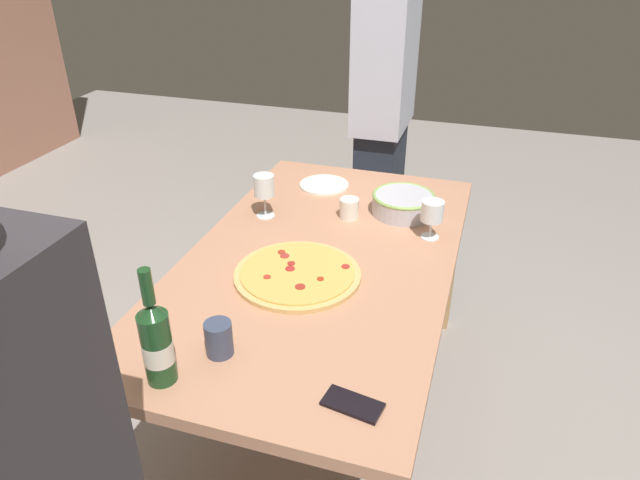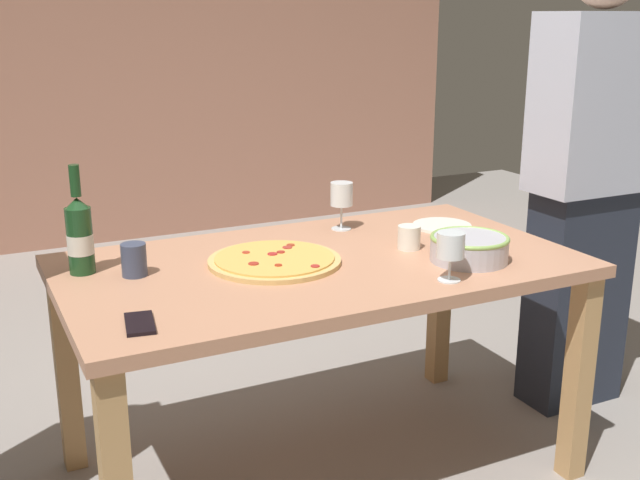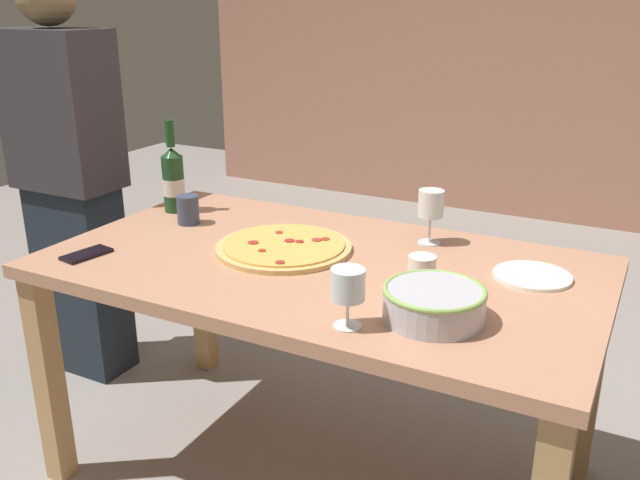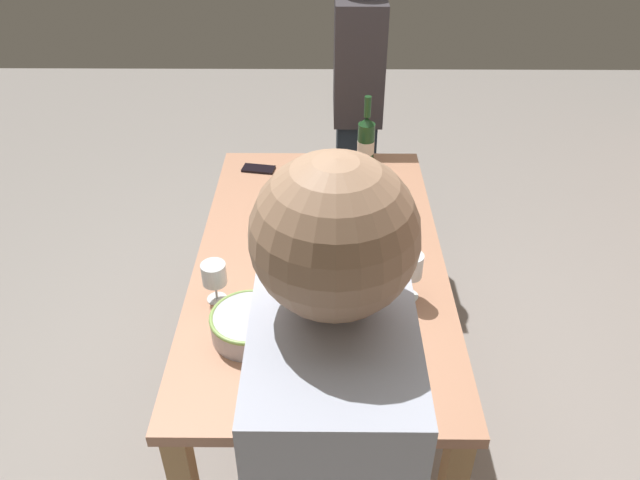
{
  "view_description": "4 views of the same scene",
  "coord_description": "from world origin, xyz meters",
  "px_view_note": "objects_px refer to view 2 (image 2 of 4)",
  "views": [
    {
      "loc": [
        -1.62,
        -0.51,
        1.77
      ],
      "look_at": [
        0.0,
        0.0,
        0.82
      ],
      "focal_mm": 32.3,
      "sensor_mm": 36.0,
      "label": 1
    },
    {
      "loc": [
        -1.02,
        -2.09,
        1.49
      ],
      "look_at": [
        0.0,
        0.0,
        0.82
      ],
      "focal_mm": 43.49,
      "sensor_mm": 36.0,
      "label": 2
    },
    {
      "loc": [
        0.86,
        -1.64,
        1.48
      ],
      "look_at": [
        0.0,
        0.0,
        0.82
      ],
      "focal_mm": 38.28,
      "sensor_mm": 36.0,
      "label": 3
    },
    {
      "loc": [
        1.8,
        0.01,
        2.1
      ],
      "look_at": [
        0.0,
        0.0,
        0.82
      ],
      "focal_mm": 34.5,
      "sensor_mm": 36.0,
      "label": 4
    }
  ],
  "objects_px": {
    "dining_table": "(320,288)",
    "person_host": "(587,183)",
    "cup_amber": "(409,237)",
    "pizza": "(275,260)",
    "wine_bottle": "(80,234)",
    "wine_glass_by_bottle": "(451,248)",
    "cell_phone": "(140,323)",
    "serving_bowl": "(469,247)",
    "cup_ceramic": "(134,260)",
    "side_plate": "(442,226)",
    "wine_glass_near_pizza": "(341,197)"
  },
  "relations": [
    {
      "from": "dining_table",
      "to": "person_host",
      "type": "bearing_deg",
      "value": 1.44
    },
    {
      "from": "dining_table",
      "to": "person_host",
      "type": "distance_m",
      "value": 1.15
    },
    {
      "from": "dining_table",
      "to": "cup_amber",
      "type": "relative_size",
      "value": 20.37
    },
    {
      "from": "pizza",
      "to": "wine_bottle",
      "type": "distance_m",
      "value": 0.59
    },
    {
      "from": "wine_glass_by_bottle",
      "to": "cell_phone",
      "type": "relative_size",
      "value": 1.01
    },
    {
      "from": "serving_bowl",
      "to": "cup_amber",
      "type": "relative_size",
      "value": 3.14
    },
    {
      "from": "pizza",
      "to": "serving_bowl",
      "type": "distance_m",
      "value": 0.61
    },
    {
      "from": "serving_bowl",
      "to": "cup_ceramic",
      "type": "xyz_separation_m",
      "value": [
        -0.97,
        0.32,
        0.0
      ]
    },
    {
      "from": "pizza",
      "to": "cell_phone",
      "type": "height_order",
      "value": "pizza"
    },
    {
      "from": "cup_amber",
      "to": "cell_phone",
      "type": "bearing_deg",
      "value": -164.54
    },
    {
      "from": "dining_table",
      "to": "side_plate",
      "type": "bearing_deg",
      "value": 15.74
    },
    {
      "from": "pizza",
      "to": "wine_glass_by_bottle",
      "type": "xyz_separation_m",
      "value": [
        0.39,
        -0.37,
        0.09
      ]
    },
    {
      "from": "dining_table",
      "to": "person_host",
      "type": "height_order",
      "value": "person_host"
    },
    {
      "from": "serving_bowl",
      "to": "person_host",
      "type": "relative_size",
      "value": 0.14
    },
    {
      "from": "wine_bottle",
      "to": "wine_glass_near_pizza",
      "type": "height_order",
      "value": "wine_bottle"
    },
    {
      "from": "wine_glass_near_pizza",
      "to": "cup_amber",
      "type": "xyz_separation_m",
      "value": [
        0.09,
        -0.31,
        -0.08
      ]
    },
    {
      "from": "cup_ceramic",
      "to": "side_plate",
      "type": "xyz_separation_m",
      "value": [
        1.13,
        0.06,
        -0.04
      ]
    },
    {
      "from": "cup_ceramic",
      "to": "side_plate",
      "type": "distance_m",
      "value": 1.14
    },
    {
      "from": "wine_glass_near_pizza",
      "to": "person_host",
      "type": "height_order",
      "value": "person_host"
    },
    {
      "from": "dining_table",
      "to": "wine_bottle",
      "type": "relative_size",
      "value": 4.88
    },
    {
      "from": "serving_bowl",
      "to": "wine_glass_near_pizza",
      "type": "relative_size",
      "value": 1.44
    },
    {
      "from": "wine_bottle",
      "to": "cell_phone",
      "type": "bearing_deg",
      "value": -83.5
    },
    {
      "from": "cup_ceramic",
      "to": "person_host",
      "type": "xyz_separation_m",
      "value": [
        1.69,
        -0.08,
        0.09
      ]
    },
    {
      "from": "wine_glass_near_pizza",
      "to": "side_plate",
      "type": "bearing_deg",
      "value": -21.34
    },
    {
      "from": "serving_bowl",
      "to": "wine_glass_by_bottle",
      "type": "height_order",
      "value": "wine_glass_by_bottle"
    },
    {
      "from": "serving_bowl",
      "to": "cup_amber",
      "type": "xyz_separation_m",
      "value": [
        -0.1,
        0.19,
        -0.01
      ]
    },
    {
      "from": "dining_table",
      "to": "cup_ceramic",
      "type": "xyz_separation_m",
      "value": [
        -0.56,
        0.11,
        0.14
      ]
    },
    {
      "from": "side_plate",
      "to": "cell_phone",
      "type": "distance_m",
      "value": 1.29
    },
    {
      "from": "wine_glass_by_bottle",
      "to": "cup_ceramic",
      "type": "distance_m",
      "value": 0.93
    },
    {
      "from": "wine_glass_near_pizza",
      "to": "serving_bowl",
      "type": "bearing_deg",
      "value": -69.96
    },
    {
      "from": "wine_bottle",
      "to": "wine_glass_by_bottle",
      "type": "xyz_separation_m",
      "value": [
        0.94,
        -0.54,
        -0.02
      ]
    },
    {
      "from": "dining_table",
      "to": "cell_phone",
      "type": "relative_size",
      "value": 11.11
    },
    {
      "from": "person_host",
      "to": "side_plate",
      "type": "bearing_deg",
      "value": -14.94
    },
    {
      "from": "pizza",
      "to": "cup_ceramic",
      "type": "distance_m",
      "value": 0.43
    },
    {
      "from": "cup_ceramic",
      "to": "pizza",
      "type": "bearing_deg",
      "value": -9.9
    },
    {
      "from": "dining_table",
      "to": "serving_bowl",
      "type": "bearing_deg",
      "value": -27.02
    },
    {
      "from": "dining_table",
      "to": "cup_ceramic",
      "type": "relative_size",
      "value": 16.3
    },
    {
      "from": "serving_bowl",
      "to": "cell_phone",
      "type": "relative_size",
      "value": 1.71
    },
    {
      "from": "cup_ceramic",
      "to": "side_plate",
      "type": "relative_size",
      "value": 0.46
    },
    {
      "from": "cell_phone",
      "to": "person_host",
      "type": "distance_m",
      "value": 1.8
    },
    {
      "from": "cup_amber",
      "to": "person_host",
      "type": "height_order",
      "value": "person_host"
    },
    {
      "from": "pizza",
      "to": "person_host",
      "type": "xyz_separation_m",
      "value": [
        1.27,
        -0.0,
        0.13
      ]
    },
    {
      "from": "pizza",
      "to": "person_host",
      "type": "relative_size",
      "value": 0.24
    },
    {
      "from": "cell_phone",
      "to": "wine_bottle",
      "type": "bearing_deg",
      "value": -73.77
    },
    {
      "from": "pizza",
      "to": "side_plate",
      "type": "bearing_deg",
      "value": 10.26
    },
    {
      "from": "serving_bowl",
      "to": "wine_glass_near_pizza",
      "type": "height_order",
      "value": "wine_glass_near_pizza"
    },
    {
      "from": "side_plate",
      "to": "cell_phone",
      "type": "xyz_separation_m",
      "value": [
        -1.21,
        -0.44,
        0.0
      ]
    },
    {
      "from": "person_host",
      "to": "cup_ceramic",
      "type": "bearing_deg",
      "value": -4.04
    },
    {
      "from": "wine_glass_near_pizza",
      "to": "cell_phone",
      "type": "distance_m",
      "value": 1.05
    },
    {
      "from": "wine_glass_by_bottle",
      "to": "person_host",
      "type": "bearing_deg",
      "value": 22.82
    }
  ]
}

